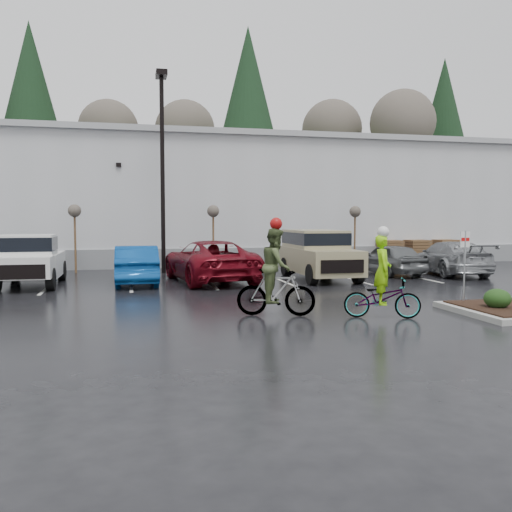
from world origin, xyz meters
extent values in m
plane|color=black|center=(0.00, 0.00, 0.00)|extent=(120.00, 120.00, 0.00)
cube|color=#B7B9BC|center=(0.00, 22.00, 3.50)|extent=(60.00, 15.00, 7.00)
cube|color=slate|center=(0.00, 14.45, 0.50)|extent=(60.00, 0.12, 1.00)
cube|color=#999B9E|center=(0.00, 22.00, 7.05)|extent=(60.50, 15.50, 0.30)
cube|color=#2B411B|center=(0.00, 45.00, 3.00)|extent=(80.00, 25.00, 6.00)
cylinder|color=black|center=(-4.00, 12.00, 4.50)|extent=(0.20, 0.20, 9.00)
cube|color=black|center=(-4.00, 12.00, 9.10)|extent=(0.50, 1.00, 0.25)
cylinder|color=#4B391E|center=(-8.00, 13.00, 1.40)|extent=(0.10, 0.10, 2.80)
sphere|color=#4C443D|center=(-8.00, 13.00, 2.90)|extent=(0.60, 0.60, 0.60)
cylinder|color=#4B391E|center=(-1.50, 13.00, 1.40)|extent=(0.10, 0.10, 2.80)
sphere|color=#4C443D|center=(-1.50, 13.00, 2.90)|extent=(0.60, 0.60, 0.60)
cylinder|color=#4B391E|center=(6.00, 13.00, 1.40)|extent=(0.10, 0.10, 2.80)
sphere|color=#4C443D|center=(6.00, 13.00, 2.90)|extent=(0.60, 0.60, 0.60)
cube|color=#4B391E|center=(8.50, 14.00, 0.68)|extent=(1.20, 1.20, 1.35)
cube|color=#4B391E|center=(10.20, 14.00, 0.68)|extent=(1.20, 1.20, 1.35)
cube|color=#4B391E|center=(12.00, 14.00, 0.68)|extent=(1.20, 1.20, 1.35)
ellipsoid|color=#153412|center=(4.00, -1.00, 0.41)|extent=(0.70, 0.70, 0.52)
cylinder|color=gray|center=(3.80, 0.20, 1.10)|extent=(0.05, 0.05, 2.20)
cube|color=white|center=(3.80, 0.20, 1.95)|extent=(0.30, 0.02, 0.45)
cube|color=red|center=(3.80, 0.19, 1.95)|extent=(0.26, 0.02, 0.10)
imported|color=#0D4493|center=(-5.29, 8.06, 0.75)|extent=(1.61, 4.55, 1.50)
imported|color=maroon|center=(-2.39, 8.17, 0.83)|extent=(3.51, 6.30, 1.67)
imported|color=slate|center=(5.91, 8.91, 0.71)|extent=(2.02, 4.28, 1.42)
imported|color=#929599|center=(8.61, 8.36, 0.76)|extent=(2.79, 5.45, 1.51)
imported|color=#3F3F44|center=(0.74, -0.82, 0.51)|extent=(2.05, 1.33, 1.02)
imported|color=#7FD10B|center=(0.74, -0.82, 1.24)|extent=(0.63, 0.76, 1.78)
sphere|color=silver|center=(0.74, -0.82, 2.20)|extent=(0.29, 0.29, 0.29)
imported|color=#3F3F44|center=(-1.83, 0.08, 0.62)|extent=(2.06, 1.17, 1.24)
imported|color=#42502A|center=(-1.83, 0.08, 1.32)|extent=(0.79, 1.06, 1.95)
sphere|color=#990C0C|center=(-1.83, 0.08, 2.41)|extent=(0.32, 0.32, 0.32)
camera|label=1|loc=(-5.55, -13.47, 2.55)|focal=38.00mm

